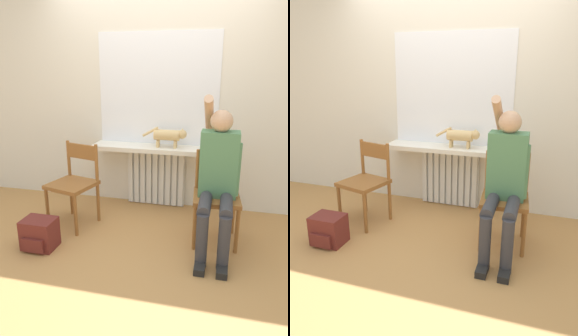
% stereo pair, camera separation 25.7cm
% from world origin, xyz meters
% --- Properties ---
extents(ground_plane, '(12.00, 12.00, 0.00)m').
position_xyz_m(ground_plane, '(0.00, 0.00, 0.00)').
color(ground_plane, '#B27F47').
extents(wall_with_window, '(7.00, 0.06, 2.70)m').
position_xyz_m(wall_with_window, '(0.00, 1.23, 1.35)').
color(wall_with_window, silver).
rests_on(wall_with_window, ground_plane).
extents(radiator, '(0.69, 0.08, 0.70)m').
position_xyz_m(radiator, '(-0.00, 1.15, 0.35)').
color(radiator, silver).
rests_on(radiator, ground_plane).
extents(windowsill, '(1.43, 0.32, 0.05)m').
position_xyz_m(windowsill, '(0.00, 1.04, 0.73)').
color(windowsill, white).
rests_on(windowsill, radiator).
extents(window_glass, '(1.37, 0.01, 1.24)m').
position_xyz_m(window_glass, '(0.00, 1.20, 1.37)').
color(window_glass, white).
rests_on(window_glass, windowsill).
extents(chair_left, '(0.52, 0.52, 0.86)m').
position_xyz_m(chair_left, '(-0.73, 0.44, 0.46)').
color(chair_left, brown).
rests_on(chair_left, ground_plane).
extents(chair_right, '(0.46, 0.46, 0.86)m').
position_xyz_m(chair_right, '(0.73, 0.44, 0.46)').
color(chair_right, brown).
rests_on(chair_right, ground_plane).
extents(person, '(0.36, 1.03, 1.40)m').
position_xyz_m(person, '(0.74, 0.32, 0.70)').
color(person, '#333338').
rests_on(person, ground_plane).
extents(cat, '(0.50, 0.12, 0.23)m').
position_xyz_m(cat, '(0.17, 1.02, 0.89)').
color(cat, '#DBB77A').
rests_on(cat, windowsill).
extents(backpack, '(0.30, 0.26, 0.28)m').
position_xyz_m(backpack, '(-0.83, -0.11, 0.14)').
color(backpack, maroon).
rests_on(backpack, ground_plane).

